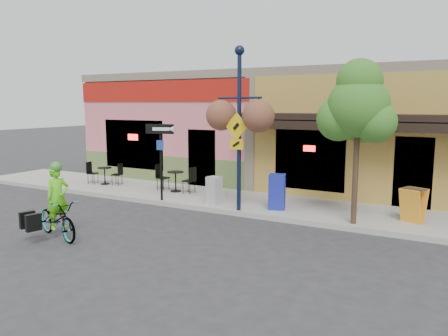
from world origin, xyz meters
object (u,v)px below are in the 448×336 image
object	(u,v)px
bicycle	(58,219)
newspaper_box_grey	(214,190)
lamp_post	(239,130)
one_way_sign	(161,163)
street_tree	(357,142)
newspaper_box_blue	(277,192)
cyclist_rider	(58,208)
building	(312,128)

from	to	relation	value
bicycle	newspaper_box_grey	bearing A→B (deg)	-6.22
lamp_post	one_way_sign	distance (m)	3.03
street_tree	newspaper_box_blue	bearing A→B (deg)	167.65
one_way_sign	newspaper_box_blue	size ratio (longest dim) A/B	2.35
cyclist_rider	newspaper_box_blue	world-z (taller)	cyclist_rider
cyclist_rider	newspaper_box_blue	bearing A→B (deg)	-22.06
bicycle	cyclist_rider	bearing A→B (deg)	-73.63
one_way_sign	newspaper_box_blue	world-z (taller)	one_way_sign
bicycle	cyclist_rider	distance (m)	0.29
building	one_way_sign	bearing A→B (deg)	-112.56
newspaper_box_grey	bicycle	bearing A→B (deg)	-100.04
newspaper_box_grey	street_tree	bearing A→B (deg)	9.81
building	newspaper_box_blue	bearing A→B (deg)	-81.74
cyclist_rider	building	bearing A→B (deg)	1.60
building	street_tree	distance (m)	7.45
bicycle	one_way_sign	bearing A→B (deg)	15.09
bicycle	cyclist_rider	world-z (taller)	cyclist_rider
newspaper_box_blue	street_tree	distance (m)	2.91
cyclist_rider	one_way_sign	size ratio (longest dim) A/B	0.62
one_way_sign	newspaper_box_blue	distance (m)	3.87
one_way_sign	newspaper_box_grey	size ratio (longest dim) A/B	2.87
cyclist_rider	street_tree	size ratio (longest dim) A/B	0.36
newspaper_box_grey	street_tree	size ratio (longest dim) A/B	0.20
newspaper_box_blue	lamp_post	bearing A→B (deg)	-159.76
building	street_tree	xyz separation A→B (m)	(3.26, -6.70, 0.05)
lamp_post	street_tree	xyz separation A→B (m)	(3.29, 0.15, -0.23)
building	cyclist_rider	xyz separation A→B (m)	(-2.89, -10.95, -1.48)
lamp_post	newspaper_box_grey	size ratio (longest dim) A/B	5.50
cyclist_rider	newspaper_box_grey	distance (m)	4.82
lamp_post	newspaper_box_grey	distance (m)	2.23
building	cyclist_rider	bearing A→B (deg)	-104.77
cyclist_rider	one_way_sign	world-z (taller)	one_way_sign
newspaper_box_grey	street_tree	distance (m)	4.67
bicycle	newspaper_box_grey	distance (m)	4.83
newspaper_box_blue	street_tree	size ratio (longest dim) A/B	0.25
newspaper_box_blue	street_tree	xyz separation A→B (m)	(2.36, -0.52, 1.62)
bicycle	street_tree	xyz separation A→B (m)	(6.19, 4.25, 1.82)
cyclist_rider	lamp_post	bearing A→B (deg)	-18.43
street_tree	building	bearing A→B (deg)	115.93
lamp_post	bicycle	bearing A→B (deg)	-115.91
one_way_sign	newspaper_box_grey	world-z (taller)	one_way_sign
bicycle	newspaper_box_grey	size ratio (longest dim) A/B	2.12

